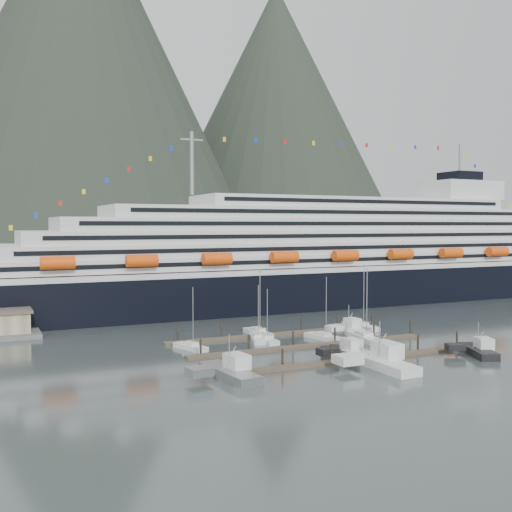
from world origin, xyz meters
The scene contains 18 objects.
ground centered at (0.00, 0.00, 0.00)m, with size 1600.00×1600.00×0.00m, color #485554.
mountains centered at (52.48, 588.54, 163.40)m, with size 870.00×440.00×420.00m.
cruise_ship centered at (30.03, 54.94, 12.04)m, with size 210.00×30.40×50.30m.
dock_near centered at (-4.93, -9.95, 0.31)m, with size 48.18×2.28×3.20m.
dock_mid centered at (-4.93, 3.05, 0.31)m, with size 48.18×2.28×3.20m.
dock_far centered at (-4.93, 16.05, 0.31)m, with size 48.18×2.28×3.20m.
sailboat_a centered at (-25.69, 10.41, 0.40)m, with size 4.67×8.02×11.72m.
sailboat_b centered at (-10.36, 10.95, 0.38)m, with size 2.55×8.64×10.68m.
sailboat_c centered at (1.04, 8.49, 0.41)m, with size 4.19×8.92×12.77m.
sailboat_d centered at (7.78, 4.32, 0.43)m, with size 4.50×12.08×14.75m.
sailboat_e centered at (-11.16, 12.75, 0.39)m, with size 5.00×9.36×11.34m.
sailboat_f centered at (-8.77, 17.70, 0.43)m, with size 2.70×9.23×14.03m.
sailboat_g centered at (14.83, 15.53, 0.42)m, with size 3.45×10.14×14.68m.
trawler_a centered at (-27.15, -11.19, 0.91)m, with size 9.65×13.29×7.11m.
trawler_b centered at (-4.13, -7.42, 0.87)m, with size 8.10×10.62×6.75m.
trawler_c centered at (-3.08, -15.00, 0.99)m, with size 11.06×15.75×8.07m.
trawler_d centered at (17.89, -14.95, 0.83)m, with size 9.02×11.00×6.27m.
trawler_e centered at (9.04, 11.65, 0.85)m, with size 7.90×10.35×6.52m.
Camera 1 is at (-60.18, -91.74, 22.54)m, focal length 42.00 mm.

